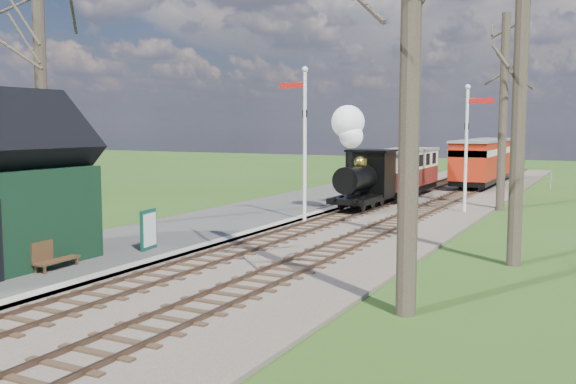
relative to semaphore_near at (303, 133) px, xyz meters
The scene contains 17 objects.
distant_hills 52.33m from the semaphore_near, 87.43° to the left, with size 114.40×48.00×22.02m.
ballast_bed 7.28m from the semaphore_near, 70.97° to the left, with size 8.00×60.00×0.10m, color brown.
track_near 7.00m from the semaphore_near, 82.70° to the left, with size 1.60×60.00×0.15m.
track_far 7.73m from the semaphore_near, 60.68° to the left, with size 1.60×60.00×0.15m.
platform 4.88m from the semaphore_near, 143.78° to the right, with size 5.00×44.00×0.20m, color #474442.
coping_strip 4.07m from the semaphore_near, 102.16° to the right, with size 0.40×44.00×0.21m, color #B2AD9E.
semaphore_near is the anchor object (origin of this frame).
semaphore_far 7.91m from the semaphore_near, 49.40° to the left, with size 1.22×0.24×5.72m.
bare_trees 6.46m from the semaphore_near, 70.39° to the right, with size 15.51×22.39×12.00m.
fence_line 20.26m from the semaphore_near, 86.94° to the left, with size 12.60×0.08×1.00m.
locomotive 4.77m from the semaphore_near, 80.37° to the left, with size 1.84×4.29×4.60m.
coach 10.76m from the semaphore_near, 85.82° to the left, with size 2.15×7.36×2.26m.
red_carriage_a 17.65m from the semaphore_near, 78.92° to the left, with size 2.32×5.75×2.44m.
red_carriage_b 23.04m from the semaphore_near, 81.56° to the left, with size 2.32×5.75×2.44m.
sign_board 8.31m from the semaphore_near, 100.67° to the right, with size 0.23×0.83×1.22m.
bench 11.46m from the semaphore_near, 100.29° to the right, with size 0.47×1.38×0.78m.
person 11.63m from the semaphore_near, 102.50° to the right, with size 0.53×0.35×1.44m, color black.
Camera 1 is at (10.32, -6.73, 3.96)m, focal length 40.00 mm.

